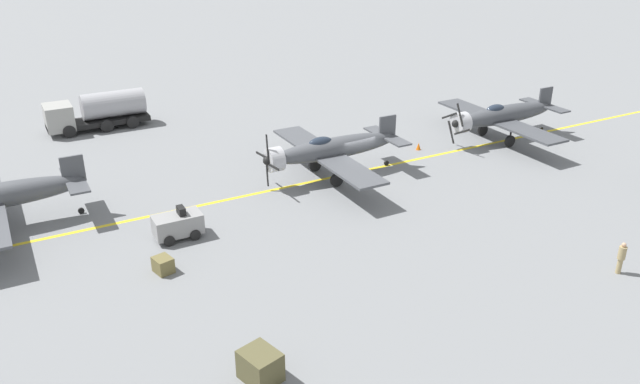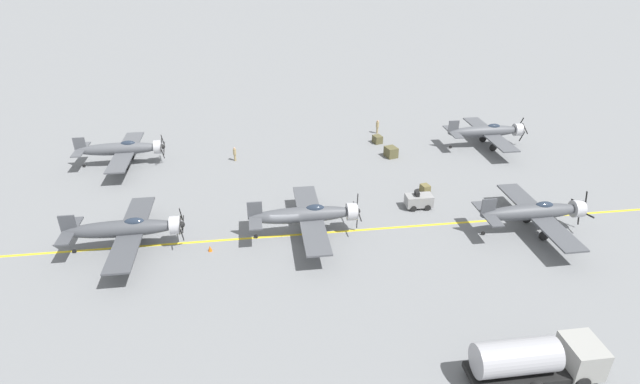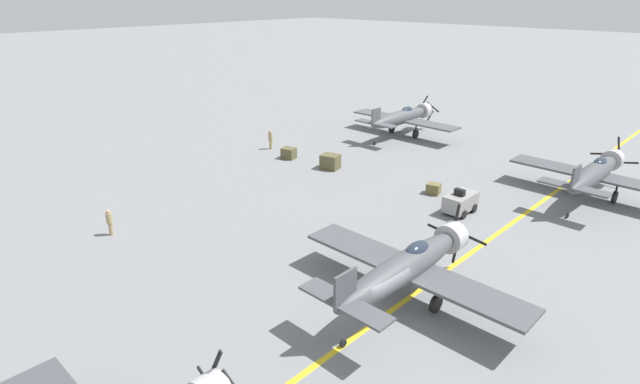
% 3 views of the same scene
% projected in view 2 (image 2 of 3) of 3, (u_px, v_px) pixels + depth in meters
% --- Properties ---
extents(ground_plane, '(400.00, 400.00, 0.00)m').
position_uv_depth(ground_plane, '(285.00, 236.00, 44.62)').
color(ground_plane, slate).
extents(taxiway_stripe, '(0.30, 160.00, 0.01)m').
position_uv_depth(taxiway_stripe, '(285.00, 236.00, 44.62)').
color(taxiway_stripe, yellow).
rests_on(taxiway_stripe, ground).
extents(airplane_mid_center, '(12.00, 9.98, 3.80)m').
position_uv_depth(airplane_mid_center, '(307.00, 215.00, 43.88)').
color(airplane_mid_center, '#4C4E53').
rests_on(airplane_mid_center, ground).
extents(airplane_near_left, '(12.00, 9.98, 3.65)m').
position_uv_depth(airplane_near_left, '(122.00, 149.00, 57.28)').
color(airplane_near_left, '#525459').
rests_on(airplane_near_left, ground).
extents(airplane_far_left, '(12.00, 9.98, 3.65)m').
position_uv_depth(airplane_far_left, '(487.00, 131.00, 62.34)').
color(airplane_far_left, '#4F5157').
rests_on(airplane_far_left, ground).
extents(airplane_far_center, '(12.00, 9.98, 3.78)m').
position_uv_depth(airplane_far_center, '(535.00, 212.00, 44.36)').
color(airplane_far_center, '#4A4D52').
rests_on(airplane_far_center, ground).
extents(airplane_near_center, '(12.00, 9.98, 3.65)m').
position_uv_depth(airplane_near_center, '(126.00, 229.00, 41.84)').
color(airplane_near_center, '#45484D').
rests_on(airplane_near_center, ground).
extents(fuel_tanker, '(2.67, 8.00, 2.98)m').
position_uv_depth(fuel_tanker, '(536.00, 360.00, 29.66)').
color(fuel_tanker, black).
rests_on(fuel_tanker, ground).
extents(tow_tractor, '(1.57, 2.60, 1.79)m').
position_uv_depth(tow_tractor, '(419.00, 200.00, 48.84)').
color(tow_tractor, gray).
rests_on(tow_tractor, ground).
extents(ground_crew_walking, '(0.37, 0.37, 1.70)m').
position_uv_depth(ground_crew_walking, '(235.00, 153.00, 58.88)').
color(ground_crew_walking, tan).
rests_on(ground_crew_walking, ground).
extents(ground_crew_inspecting, '(0.41, 0.41, 1.87)m').
position_uv_depth(ground_crew_inspecting, '(377.00, 126.00, 66.94)').
color(ground_crew_inspecting, tan).
rests_on(ground_crew_inspecting, ground).
extents(supply_crate_by_tanker, '(1.12, 1.00, 0.80)m').
position_uv_depth(supply_crate_by_tanker, '(425.00, 188.00, 52.00)').
color(supply_crate_by_tanker, brown).
rests_on(supply_crate_by_tanker, ground).
extents(supply_crate_mid_lane, '(1.76, 1.58, 1.23)m').
position_uv_depth(supply_crate_mid_lane, '(391.00, 152.00, 60.06)').
color(supply_crate_mid_lane, brown).
rests_on(supply_crate_mid_lane, ground).
extents(supply_crate_outboard, '(1.40, 1.26, 0.98)m').
position_uv_depth(supply_crate_outboard, '(377.00, 139.00, 64.10)').
color(supply_crate_outboard, brown).
rests_on(supply_crate_outboard, ground).
extents(traffic_cone, '(0.36, 0.36, 0.55)m').
position_uv_depth(traffic_cone, '(210.00, 248.00, 42.34)').
color(traffic_cone, orange).
rests_on(traffic_cone, ground).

